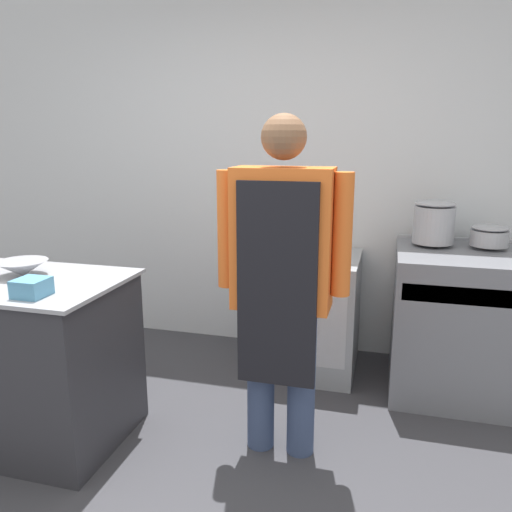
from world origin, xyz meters
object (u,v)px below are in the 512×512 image
stove (457,322)px  person_cook (282,270)px  sauce_pot (489,235)px  stock_pot (434,222)px  mixing_bowl (22,268)px  fridge_unit (314,313)px  plastic_tub (32,288)px

stove → person_cook: 1.40m
person_cook → sauce_pot: (1.09, 1.05, 0.03)m
person_cook → stock_pot: bearing=54.3°
stove → mixing_bowl: (-2.28, -1.07, 0.47)m
stock_pot → fridge_unit: bearing=-175.7°
stove → plastic_tub: (-2.00, -1.36, 0.47)m
plastic_tub → sauce_pot: sauce_pot is taller
plastic_tub → fridge_unit: bearing=53.1°
person_cook → stove: bearing=44.5°
person_cook → plastic_tub: (-1.06, -0.44, -0.04)m
stove → stock_pot: bearing=142.0°
plastic_tub → stock_pot: (1.82, 1.49, 0.14)m
stove → person_cook: (-0.93, -0.92, 0.51)m
mixing_bowl → plastic_tub: plastic_tub is taller
fridge_unit → plastic_tub: 1.87m
fridge_unit → sauce_pot: bearing=3.0°
fridge_unit → plastic_tub: bearing=-126.9°
stock_pot → stove: bearing=-38.0°
stove → sauce_pot: size_ratio=4.16×
stove → stock_pot: stock_pot is taller
stock_pot → sauce_pot: bearing=0.0°
mixing_bowl → stock_pot: size_ratio=0.95×
stock_pot → plastic_tub: bearing=-140.7°
fridge_unit → mixing_bowl: mixing_bowl is taller
sauce_pot → person_cook: bearing=-136.0°
fridge_unit → stove: bearing=-5.1°
stove → stock_pot: size_ratio=3.37×
person_cook → sauce_pot: 1.52m
stock_pot → mixing_bowl: bearing=-150.1°
stove → fridge_unit: stove is taller
stove → fridge_unit: bearing=174.9°
person_cook → mixing_bowl: bearing=-173.3°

